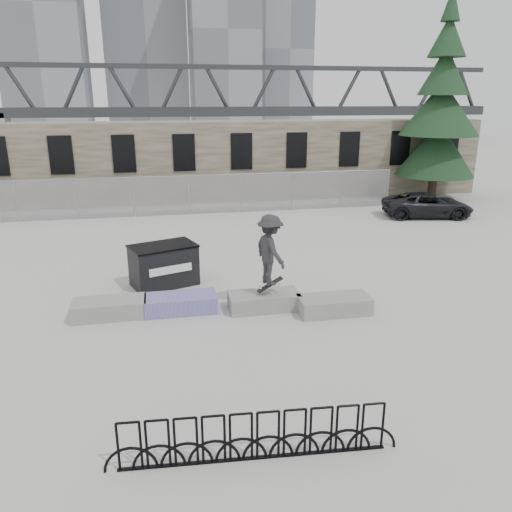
{
  "coord_description": "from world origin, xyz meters",
  "views": [
    {
      "loc": [
        -1.59,
        -13.0,
        5.8
      ],
      "look_at": [
        1.19,
        0.81,
        1.3
      ],
      "focal_mm": 35.0,
      "sensor_mm": 36.0,
      "label": 1
    }
  ],
  "objects_px": {
    "bike_rack": "(255,437)",
    "planter_center_right": "(264,300)",
    "planter_far_left": "(110,308)",
    "suv": "(427,205)",
    "spruce_tree": "(440,115)",
    "skateboarder": "(270,250)",
    "planter_center_left": "(181,303)",
    "dumpster": "(164,265)",
    "planter_offset": "(334,304)"
  },
  "relations": [
    {
      "from": "bike_rack",
      "to": "planter_center_right",
      "type": "bearing_deg",
      "value": 76.33
    },
    {
      "from": "planter_far_left",
      "to": "suv",
      "type": "xyz_separation_m",
      "value": [
        14.85,
        9.37,
        0.35
      ]
    },
    {
      "from": "bike_rack",
      "to": "spruce_tree",
      "type": "height_order",
      "value": "spruce_tree"
    },
    {
      "from": "planter_center_right",
      "to": "suv",
      "type": "xyz_separation_m",
      "value": [
        10.56,
        9.7,
        0.35
      ]
    },
    {
      "from": "bike_rack",
      "to": "spruce_tree",
      "type": "xyz_separation_m",
      "value": [
        14.73,
        20.02,
        4.39
      ]
    },
    {
      "from": "planter_far_left",
      "to": "skateboarder",
      "type": "distance_m",
      "value": 4.71
    },
    {
      "from": "planter_far_left",
      "to": "bike_rack",
      "type": "xyz_separation_m",
      "value": [
        2.82,
        -6.4,
        0.18
      ]
    },
    {
      "from": "suv",
      "to": "skateboarder",
      "type": "bearing_deg",
      "value": 144.55
    },
    {
      "from": "planter_center_left",
      "to": "planter_center_right",
      "type": "xyz_separation_m",
      "value": [
        2.34,
        -0.3,
        0.0
      ]
    },
    {
      "from": "dumpster",
      "to": "planter_far_left",
      "type": "bearing_deg",
      "value": -144.73
    },
    {
      "from": "planter_offset",
      "to": "bike_rack",
      "type": "relative_size",
      "value": 0.41
    },
    {
      "from": "planter_center_left",
      "to": "planter_center_right",
      "type": "bearing_deg",
      "value": -7.39
    },
    {
      "from": "suv",
      "to": "dumpster",
      "type": "bearing_deg",
      "value": 129.72
    },
    {
      "from": "planter_center_left",
      "to": "planter_far_left",
      "type": "bearing_deg",
      "value": 179.04
    },
    {
      "from": "spruce_tree",
      "to": "planter_far_left",
      "type": "bearing_deg",
      "value": -142.18
    },
    {
      "from": "planter_far_left",
      "to": "dumpster",
      "type": "xyz_separation_m",
      "value": [
        1.55,
        2.19,
        0.41
      ]
    },
    {
      "from": "planter_far_left",
      "to": "suv",
      "type": "relative_size",
      "value": 0.45
    },
    {
      "from": "planter_far_left",
      "to": "planter_center_right",
      "type": "bearing_deg",
      "value": -4.48
    },
    {
      "from": "planter_offset",
      "to": "planter_far_left",
      "type": "bearing_deg",
      "value": 170.9
    },
    {
      "from": "planter_center_right",
      "to": "dumpster",
      "type": "bearing_deg",
      "value": 137.33
    },
    {
      "from": "planter_center_right",
      "to": "suv",
      "type": "distance_m",
      "value": 14.34
    },
    {
      "from": "spruce_tree",
      "to": "suv",
      "type": "distance_m",
      "value": 6.57
    },
    {
      "from": "planter_center_right",
      "to": "skateboarder",
      "type": "distance_m",
      "value": 1.52
    },
    {
      "from": "planter_far_left",
      "to": "planter_center_right",
      "type": "xyz_separation_m",
      "value": [
        4.29,
        -0.34,
        0.0
      ]
    },
    {
      "from": "planter_center_left",
      "to": "planter_center_right",
      "type": "distance_m",
      "value": 2.36
    },
    {
      "from": "planter_offset",
      "to": "suv",
      "type": "relative_size",
      "value": 0.45
    },
    {
      "from": "suv",
      "to": "planter_offset",
      "type": "bearing_deg",
      "value": 151.38
    },
    {
      "from": "planter_far_left",
      "to": "bike_rack",
      "type": "distance_m",
      "value": 7.0
    },
    {
      "from": "planter_far_left",
      "to": "planter_offset",
      "type": "xyz_separation_m",
      "value": [
        6.16,
        -0.99,
        0.0
      ]
    },
    {
      "from": "planter_center_left",
      "to": "suv",
      "type": "xyz_separation_m",
      "value": [
        12.9,
        9.4,
        0.35
      ]
    },
    {
      "from": "planter_center_left",
      "to": "planter_offset",
      "type": "relative_size",
      "value": 1.0
    },
    {
      "from": "dumpster",
      "to": "skateboarder",
      "type": "distance_m",
      "value": 4.03
    },
    {
      "from": "planter_center_left",
      "to": "dumpster",
      "type": "distance_m",
      "value": 2.3
    },
    {
      "from": "bike_rack",
      "to": "suv",
      "type": "height_order",
      "value": "suv"
    },
    {
      "from": "dumpster",
      "to": "planter_center_left",
      "type": "bearing_deg",
      "value": -99.28
    },
    {
      "from": "planter_far_left",
      "to": "spruce_tree",
      "type": "xyz_separation_m",
      "value": [
        17.54,
        13.62,
        4.57
      ]
    },
    {
      "from": "planter_offset",
      "to": "skateboarder",
      "type": "bearing_deg",
      "value": 160.91
    },
    {
      "from": "suv",
      "to": "skateboarder",
      "type": "distance_m",
      "value": 14.31
    },
    {
      "from": "planter_offset",
      "to": "bike_rack",
      "type": "distance_m",
      "value": 6.37
    },
    {
      "from": "spruce_tree",
      "to": "suv",
      "type": "xyz_separation_m",
      "value": [
        -2.7,
        -4.25,
        -4.22
      ]
    },
    {
      "from": "planter_center_left",
      "to": "dumpster",
      "type": "bearing_deg",
      "value": 100.18
    },
    {
      "from": "planter_offset",
      "to": "bike_rack",
      "type": "xyz_separation_m",
      "value": [
        -3.34,
        -5.41,
        0.18
      ]
    },
    {
      "from": "planter_far_left",
      "to": "planter_offset",
      "type": "bearing_deg",
      "value": -9.1
    },
    {
      "from": "planter_center_right",
      "to": "spruce_tree",
      "type": "xyz_separation_m",
      "value": [
        13.25,
        13.95,
        4.57
      ]
    },
    {
      "from": "bike_rack",
      "to": "dumpster",
      "type": "bearing_deg",
      "value": 98.39
    },
    {
      "from": "planter_offset",
      "to": "spruce_tree",
      "type": "height_order",
      "value": "spruce_tree"
    },
    {
      "from": "planter_far_left",
      "to": "planter_center_left",
      "type": "height_order",
      "value": "same"
    },
    {
      "from": "planter_far_left",
      "to": "suv",
      "type": "bearing_deg",
      "value": 32.24
    },
    {
      "from": "bike_rack",
      "to": "skateboarder",
      "type": "relative_size",
      "value": 2.23
    },
    {
      "from": "planter_center_right",
      "to": "dumpster",
      "type": "distance_m",
      "value": 3.75
    }
  ]
}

